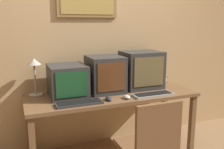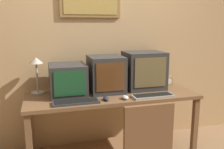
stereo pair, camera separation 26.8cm
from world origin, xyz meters
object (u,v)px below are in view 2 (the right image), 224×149
Objects in this scene: monitor_left at (68,80)px; mouse_near_keyboard at (106,99)px; keyboard_main at (76,102)px; desk_lamp at (36,68)px; monitor_center at (106,74)px; monitor_right at (144,70)px; desk_clock at (168,81)px; keyboard_side at (153,96)px; mouse_far_corner at (125,97)px.

monitor_left is 0.48m from mouse_near_keyboard.
desk_lamp is at bearing 127.94° from keyboard_main.
monitor_center is at bearing -8.97° from desk_lamp.
monitor_right is (0.46, 0.01, 0.02)m from monitor_center.
keyboard_side is at bearing -133.45° from desk_clock.
mouse_far_corner is 1.01m from desk_lamp.
keyboard_side is 0.31m from mouse_far_corner.
monitor_left is 0.94× the size of monitor_right.
mouse_near_keyboard is (0.30, 0.01, 0.01)m from keyboard_main.
keyboard_main is at bearing -138.64° from monitor_center.
monitor_right is at bearing 31.84° from mouse_near_keyboard.
desk_clock is at bearing 4.84° from monitor_center.
mouse_far_corner is at bearing 178.83° from keyboard_side.
monitor_left is at bearing 97.49° from keyboard_main.
desk_clock is at bearing 23.77° from mouse_near_keyboard.
monitor_center is at bearing -175.16° from desk_clock.
monitor_right reaches higher than desk_clock.
mouse_far_corner is 0.26× the size of desk_lamp.
monitor_center is at bearing 41.36° from keyboard_main.
monitor_right reaches higher than monitor_center.
monitor_left is at bearing -23.81° from desk_lamp.
desk_lamp is (-1.16, 0.46, 0.28)m from keyboard_side.
mouse_near_keyboard is 0.84m from desk_lamp.
mouse_near_keyboard is at bearing 175.56° from mouse_far_corner.
keyboard_main is 4.04× the size of mouse_near_keyboard.
monitor_center is 0.40m from mouse_far_corner.
monitor_left reaches higher than mouse_far_corner.
keyboard_main and keyboard_side have the same top height.
keyboard_side is at bearing -39.67° from monitor_center.
desk_lamp is at bearing 171.03° from monitor_center.
monitor_right is at bearing 1.79° from monitor_center.
monitor_center is 3.62× the size of mouse_near_keyboard.
monitor_center is 0.91× the size of keyboard_side.
keyboard_side is (0.85, -0.33, -0.15)m from monitor_left.
mouse_far_corner is (0.20, -0.02, 0.00)m from mouse_near_keyboard.
monitor_center reaches higher than mouse_near_keyboard.
monitor_center is at bearing 2.89° from monitor_left.
monitor_left is 3.80× the size of mouse_near_keyboard.
monitor_left is at bearing -175.83° from desk_clock.
desk_clock is (0.81, 0.07, -0.15)m from monitor_center.
monitor_center is at bearing -178.21° from monitor_right.
monitor_right reaches higher than monitor_left.
desk_lamp reaches higher than mouse_near_keyboard.
monitor_right reaches higher than desk_lamp.
mouse_near_keyboard reaches higher than keyboard_side.
desk_lamp is (-1.55, 0.05, 0.23)m from desk_clock.
mouse_near_keyboard is 1.08× the size of mouse_far_corner.
keyboard_side is (0.80, -0.01, 0.00)m from keyboard_main.
mouse_far_corner is (-0.31, 0.01, 0.01)m from keyboard_side.
keyboard_side is 1.10× the size of desk_lamp.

